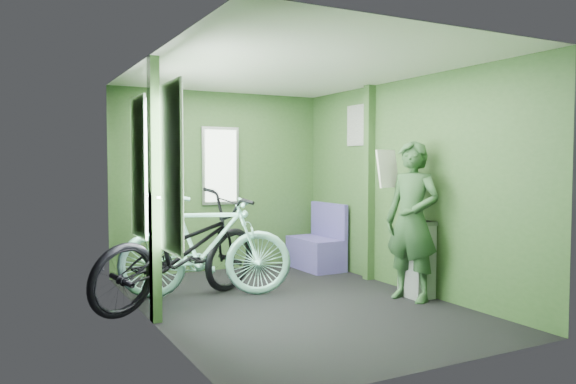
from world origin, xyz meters
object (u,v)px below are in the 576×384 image
at_px(waste_box, 417,259).
at_px(bench_seat, 317,249).
at_px(bicycle_mint, 206,298).
at_px(passenger, 412,221).

xyz_separation_m(waste_box, bench_seat, (-0.12, 1.81, -0.14)).
relative_size(bicycle_mint, passenger, 1.10).
relative_size(passenger, bench_seat, 1.87).
relative_size(waste_box, bench_seat, 0.92).
distance_m(passenger, bench_seat, 1.96).
bearing_deg(waste_box, bicycle_mint, 152.94).
distance_m(bicycle_mint, passenger, 2.25).
xyz_separation_m(bicycle_mint, bench_seat, (1.82, 0.82, 0.25)).
bearing_deg(waste_box, passenger, -151.97).
height_order(passenger, waste_box, passenger).
relative_size(bicycle_mint, waste_box, 2.23).
bearing_deg(waste_box, bench_seat, 93.68).
height_order(bicycle_mint, bench_seat, bench_seat).
distance_m(waste_box, bench_seat, 1.82).
bearing_deg(bench_seat, bicycle_mint, -156.67).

